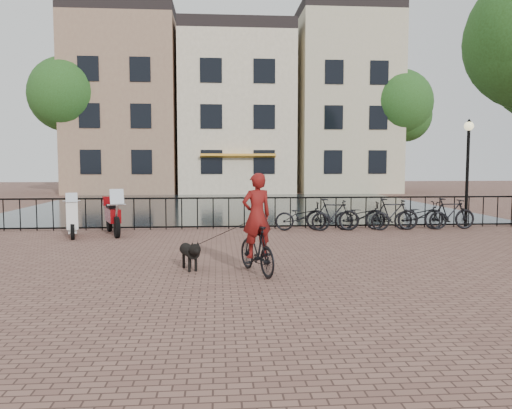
{
  "coord_description": "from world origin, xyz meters",
  "views": [
    {
      "loc": [
        -0.83,
        -7.96,
        2.11
      ],
      "look_at": [
        0.0,
        3.0,
        1.2
      ],
      "focal_mm": 35.0,
      "sensor_mm": 36.0,
      "label": 1
    }
  ],
  "objects": [
    {
      "name": "ground",
      "position": [
        0.0,
        0.0,
        0.0
      ],
      "size": [
        100.0,
        100.0,
        0.0
      ],
      "primitive_type": "plane",
      "color": "brown",
      "rests_on": "ground"
    },
    {
      "name": "canal_water",
      "position": [
        0.0,
        17.3,
        0.0
      ],
      "size": [
        20.0,
        20.0,
        0.0
      ],
      "primitive_type": "plane",
      "color": "black",
      "rests_on": "ground"
    },
    {
      "name": "railing",
      "position": [
        0.0,
        8.0,
        0.5
      ],
      "size": [
        20.0,
        0.05,
        1.02
      ],
      "color": "black",
      "rests_on": "ground"
    },
    {
      "name": "canal_house_left",
      "position": [
        -7.5,
        30.0,
        6.4
      ],
      "size": [
        7.5,
        9.0,
        12.8
      ],
      "color": "#8F6853",
      "rests_on": "ground"
    },
    {
      "name": "canal_house_mid",
      "position": [
        0.5,
        30.0,
        5.9
      ],
      "size": [
        8.0,
        9.5,
        11.8
      ],
      "color": "beige",
      "rests_on": "ground"
    },
    {
      "name": "canal_house_right",
      "position": [
        8.5,
        30.0,
        6.65
      ],
      "size": [
        7.0,
        9.0,
        13.3
      ],
      "color": "#BEB48D",
      "rests_on": "ground"
    },
    {
      "name": "tree_far_left",
      "position": [
        -11.0,
        27.0,
        6.73
      ],
      "size": [
        5.04,
        5.04,
        9.27
      ],
      "color": "black",
      "rests_on": "ground"
    },
    {
      "name": "tree_far_right",
      "position": [
        12.0,
        27.0,
        6.35
      ],
      "size": [
        4.76,
        4.76,
        8.76
      ],
      "color": "black",
      "rests_on": "ground"
    },
    {
      "name": "lamp_post",
      "position": [
        7.2,
        7.6,
        2.38
      ],
      "size": [
        0.3,
        0.3,
        3.45
      ],
      "color": "black",
      "rests_on": "ground"
    },
    {
      "name": "cyclist",
      "position": [
        -0.11,
        1.44,
        0.86
      ],
      "size": [
        0.98,
        1.71,
        2.25
      ],
      "rotation": [
        0.0,
        0.0,
        3.48
      ],
      "color": "black",
      "rests_on": "ground"
    },
    {
      "name": "dog",
      "position": [
        -1.41,
        1.9,
        0.3
      ],
      "size": [
        0.57,
        0.93,
        0.59
      ],
      "rotation": [
        0.0,
        0.0,
        0.35
      ],
      "color": "black",
      "rests_on": "ground"
    },
    {
      "name": "motorcycle",
      "position": [
        -3.96,
        7.01,
        0.71
      ],
      "size": [
        1.12,
        2.03,
        1.42
      ],
      "rotation": [
        0.0,
        0.0,
        0.35
      ],
      "color": "maroon",
      "rests_on": "ground"
    },
    {
      "name": "scooter",
      "position": [
        -5.03,
        6.6,
        0.67
      ],
      "size": [
        0.8,
        1.49,
        1.33
      ],
      "rotation": [
        0.0,
        0.0,
        0.29
      ],
      "color": "white",
      "rests_on": "ground"
    },
    {
      "name": "parked_bike_0",
      "position": [
        1.8,
        7.4,
        0.45
      ],
      "size": [
        1.78,
        0.8,
        0.9
      ],
      "primitive_type": "imported",
      "rotation": [
        0.0,
        0.0,
        1.45
      ],
      "color": "black",
      "rests_on": "ground"
    },
    {
      "name": "parked_bike_1",
      "position": [
        2.75,
        7.4,
        0.5
      ],
      "size": [
        1.72,
        0.74,
        1.0
      ],
      "primitive_type": "imported",
      "rotation": [
        0.0,
        0.0,
        1.4
      ],
      "color": "black",
      "rests_on": "ground"
    },
    {
      "name": "parked_bike_2",
      "position": [
        3.7,
        7.4,
        0.45
      ],
      "size": [
        1.79,
        0.88,
        0.9
      ],
      "primitive_type": "imported",
      "rotation": [
        0.0,
        0.0,
        1.4
      ],
      "color": "black",
      "rests_on": "ground"
    },
    {
      "name": "parked_bike_3",
      "position": [
        4.65,
        7.4,
        0.5
      ],
      "size": [
        1.71,
        0.69,
        1.0
      ],
      "primitive_type": "imported",
      "rotation": [
        0.0,
        0.0,
        1.43
      ],
      "color": "black",
      "rests_on": "ground"
    },
    {
      "name": "parked_bike_4",
      "position": [
        5.6,
        7.4,
        0.45
      ],
      "size": [
        1.73,
        0.63,
        0.9
      ],
      "primitive_type": "imported",
      "rotation": [
        0.0,
        0.0,
        1.55
      ],
      "color": "black",
      "rests_on": "ground"
    },
    {
      "name": "parked_bike_5",
      "position": [
        6.55,
        7.4,
        0.5
      ],
      "size": [
        1.66,
        0.47,
        1.0
      ],
      "primitive_type": "imported",
      "rotation": [
        0.0,
        0.0,
        1.57
      ],
      "color": "black",
      "rests_on": "ground"
    }
  ]
}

